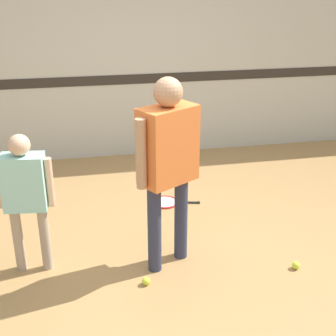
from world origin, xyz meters
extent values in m
plane|color=#A87F4C|center=(0.00, 0.00, 0.00)|extent=(16.00, 16.00, 0.00)
cube|color=beige|center=(0.00, 2.55, 1.60)|extent=(16.00, 0.06, 3.20)
cube|color=#2D2823|center=(0.00, 2.52, 1.02)|extent=(16.00, 0.01, 0.12)
cylinder|color=#2D334C|center=(-0.18, -0.14, 0.38)|extent=(0.11, 0.11, 0.77)
cylinder|color=#2D334C|center=(0.07, 0.01, 0.38)|extent=(0.11, 0.11, 0.77)
cube|color=orange|center=(-0.05, -0.07, 1.07)|extent=(0.51, 0.44, 0.61)
sphere|color=tan|center=(-0.05, -0.07, 1.48)|extent=(0.22, 0.22, 0.22)
cylinder|color=tan|center=(-0.28, -0.20, 1.06)|extent=(0.08, 0.08, 0.54)
cylinder|color=tan|center=(0.17, 0.06, 1.06)|extent=(0.08, 0.08, 0.54)
cylinder|color=tan|center=(-1.27, 0.08, 0.28)|extent=(0.08, 0.08, 0.57)
cylinder|color=tan|center=(-1.06, 0.05, 0.28)|extent=(0.08, 0.08, 0.57)
cube|color=#99D8D1|center=(-1.16, 0.07, 0.79)|extent=(0.35, 0.22, 0.45)
sphere|color=#DBAD89|center=(-1.16, 0.07, 1.10)|extent=(0.17, 0.17, 0.17)
cylinder|color=#DBAD89|center=(-0.97, 0.04, 0.79)|extent=(0.06, 0.06, 0.40)
torus|color=red|center=(0.13, 1.02, 0.01)|extent=(0.35, 0.35, 0.02)
cylinder|color=silver|center=(0.13, 1.02, 0.01)|extent=(0.25, 0.25, 0.01)
cylinder|color=black|center=(0.37, 0.97, 0.01)|extent=(0.23, 0.08, 0.02)
sphere|color=black|center=(0.48, 0.94, 0.01)|extent=(0.03, 0.03, 0.03)
sphere|color=#CCE038|center=(-0.28, -0.34, 0.03)|extent=(0.07, 0.07, 0.07)
sphere|color=#CCE038|center=(0.37, 1.20, 0.03)|extent=(0.07, 0.07, 0.07)
sphere|color=#CCE038|center=(0.98, -0.37, 0.03)|extent=(0.07, 0.07, 0.07)
camera|label=1|loc=(-0.71, -3.37, 2.31)|focal=50.00mm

